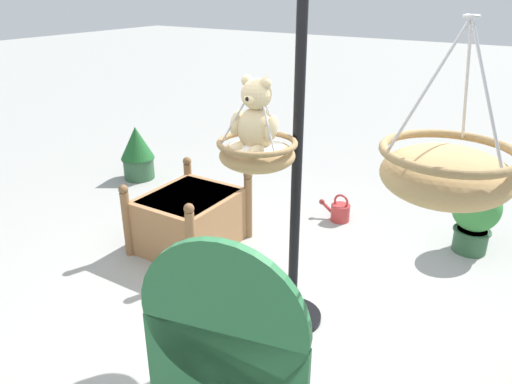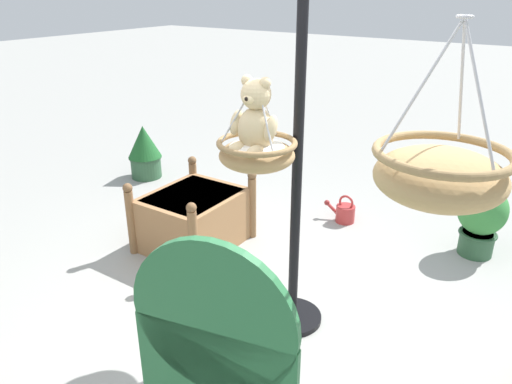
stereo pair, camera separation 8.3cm
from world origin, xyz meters
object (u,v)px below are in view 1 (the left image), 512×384
(teddy_bear, at_px, (255,121))
(wooden_planter_box, at_px, (190,218))
(potted_plant_tall_leafy, at_px, (475,215))
(potted_plant_flowering_red, at_px, (137,152))
(display_pole_central, at_px, (294,237))
(watering_can, at_px, (340,211))
(hanging_basket_left_high, at_px, (446,171))
(display_sign_board, at_px, (224,367))
(hanging_basket_with_teddy, at_px, (257,153))

(teddy_bear, bearing_deg, wooden_planter_box, -31.07)
(potted_plant_tall_leafy, bearing_deg, wooden_planter_box, 30.59)
(potted_plant_flowering_red, relative_size, potted_plant_tall_leafy, 1.01)
(wooden_planter_box, xyz_separation_m, potted_plant_tall_leafy, (-2.28, -1.35, 0.09))
(display_pole_central, bearing_deg, potted_plant_tall_leafy, -116.84)
(display_pole_central, distance_m, wooden_planter_box, 1.50)
(watering_can, bearing_deg, display_pole_central, 102.53)
(potted_plant_tall_leafy, height_order, watering_can, potted_plant_tall_leafy)
(potted_plant_flowering_red, bearing_deg, teddy_bear, 149.38)
(hanging_basket_left_high, bearing_deg, watering_can, -59.66)
(wooden_planter_box, height_order, display_sign_board, display_sign_board)
(hanging_basket_with_teddy, xyz_separation_m, watering_can, (0.23, -1.98, -1.26))
(potted_plant_flowering_red, bearing_deg, potted_plant_tall_leafy, -174.96)
(hanging_basket_left_high, height_order, display_sign_board, hanging_basket_left_high)
(teddy_bear, relative_size, wooden_planter_box, 0.48)
(hanging_basket_left_high, height_order, potted_plant_tall_leafy, hanging_basket_left_high)
(hanging_basket_with_teddy, distance_m, hanging_basket_left_high, 1.34)
(wooden_planter_box, bearing_deg, teddy_bear, 148.93)
(hanging_basket_with_teddy, distance_m, wooden_planter_box, 1.77)
(display_pole_central, distance_m, potted_plant_flowering_red, 3.41)
(display_sign_board, height_order, watering_can, display_sign_board)
(wooden_planter_box, distance_m, display_sign_board, 2.67)
(display_pole_central, distance_m, teddy_bear, 0.92)
(display_pole_central, xyz_separation_m, potted_plant_tall_leafy, (-0.91, -1.80, -0.32))
(watering_can, bearing_deg, display_sign_board, 104.71)
(potted_plant_flowering_red, bearing_deg, display_sign_board, 140.68)
(potted_plant_flowering_red, height_order, display_sign_board, display_sign_board)
(display_pole_central, distance_m, hanging_basket_with_teddy, 0.72)
(potted_plant_flowering_red, bearing_deg, hanging_basket_left_high, 152.02)
(display_pole_central, xyz_separation_m, wooden_planter_box, (1.36, -0.46, -0.42))
(display_pole_central, bearing_deg, display_sign_board, 107.31)
(display_sign_board, bearing_deg, wooden_planter_box, -46.14)
(display_pole_central, xyz_separation_m, hanging_basket_left_high, (-1.06, 0.74, 0.94))
(hanging_basket_left_high, relative_size, watering_can, 2.05)
(display_pole_central, xyz_separation_m, watering_can, (0.38, -1.73, -0.60))
(teddy_bear, bearing_deg, hanging_basket_left_high, 158.93)
(potted_plant_tall_leafy, bearing_deg, display_sign_board, 81.71)
(hanging_basket_with_teddy, relative_size, potted_plant_tall_leafy, 0.82)
(potted_plant_flowering_red, relative_size, display_sign_board, 0.47)
(display_pole_central, height_order, wooden_planter_box, display_pole_central)
(watering_can, bearing_deg, potted_plant_flowering_red, 5.92)
(watering_can, bearing_deg, teddy_bear, 96.68)
(display_pole_central, height_order, hanging_basket_with_teddy, display_pole_central)
(teddy_bear, xyz_separation_m, hanging_basket_left_high, (-1.21, 0.47, 0.08))
(wooden_planter_box, xyz_separation_m, potted_plant_flowering_red, (1.70, -0.99, 0.07))
(display_pole_central, relative_size, wooden_planter_box, 2.36)
(potted_plant_flowering_red, distance_m, potted_plant_tall_leafy, 3.99)
(hanging_basket_left_high, bearing_deg, potted_plant_tall_leafy, -86.65)
(teddy_bear, xyz_separation_m, display_sign_board, (-0.59, 1.15, -0.71))
(display_pole_central, bearing_deg, teddy_bear, 61.21)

